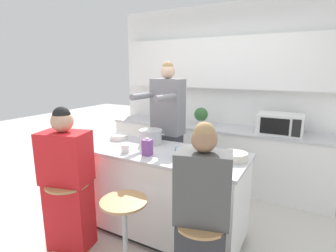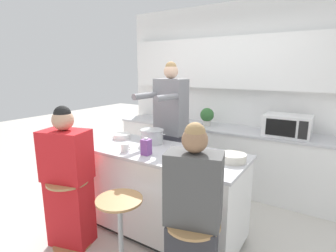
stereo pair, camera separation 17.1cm
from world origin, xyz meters
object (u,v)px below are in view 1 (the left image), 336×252
at_px(person_seated_near, 202,227).
at_px(fruit_bowl, 119,137).
at_px(bar_stool_center, 125,233).
at_px(microwave, 280,124).
at_px(kitchen_island, 165,192).
at_px(banana_bunch, 183,149).
at_px(coffee_cup_far, 179,153).
at_px(person_wrapped_blanket, 68,184).
at_px(person_cooking, 167,136).
at_px(potted_plant, 201,115).
at_px(juice_carton, 147,147).
at_px(coffee_cup_near, 125,149).
at_px(bar_stool_leftmost, 70,213).
at_px(cooking_pot, 151,137).

distance_m(person_seated_near, fruit_bowl, 1.62).
height_order(bar_stool_center, microwave, microwave).
bearing_deg(kitchen_island, banana_bunch, 28.43).
height_order(fruit_bowl, coffee_cup_far, coffee_cup_far).
bearing_deg(person_wrapped_blanket, person_cooking, 55.74).
relative_size(person_wrapped_blanket, potted_plant, 5.24).
distance_m(person_wrapped_blanket, juice_carton, 0.83).
height_order(person_seated_near, microwave, person_seated_near).
relative_size(person_seated_near, microwave, 2.51).
bearing_deg(kitchen_island, person_wrapped_blanket, -136.89).
bearing_deg(person_seated_near, person_wrapped_blanket, 164.61).
relative_size(kitchen_island, bar_stool_center, 2.42).
bearing_deg(person_seated_near, coffee_cup_far, 114.17).
bearing_deg(fruit_bowl, potted_plant, 69.61).
bearing_deg(coffee_cup_near, fruit_bowl, 135.62).
bearing_deg(microwave, coffee_cup_near, -126.65).
height_order(person_seated_near, potted_plant, person_seated_near).
bearing_deg(coffee_cup_far, bar_stool_leftmost, -147.57).
distance_m(person_wrapped_blanket, person_seated_near, 1.36).
bearing_deg(bar_stool_leftmost, bar_stool_center, -0.12).
height_order(kitchen_island, person_seated_near, person_seated_near).
height_order(fruit_bowl, coffee_cup_near, coffee_cup_near).
bearing_deg(bar_stool_leftmost, fruit_bowl, 92.80).
distance_m(bar_stool_leftmost, banana_bunch, 1.26).
distance_m(cooking_pot, microwave, 1.77).
xyz_separation_m(bar_stool_center, fruit_bowl, (-0.71, 0.83, 0.56)).
distance_m(bar_stool_leftmost, person_wrapped_blanket, 0.28).
bearing_deg(person_cooking, coffee_cup_near, -89.78).
bearing_deg(kitchen_island, bar_stool_leftmost, -134.71).
distance_m(bar_stool_center, potted_plant, 2.28).
bearing_deg(potted_plant, bar_stool_leftmost, -101.98).
distance_m(coffee_cup_far, microwave, 1.73).
height_order(cooking_pot, fruit_bowl, cooking_pot).
bearing_deg(juice_carton, potted_plant, 94.04).
xyz_separation_m(bar_stool_leftmost, person_cooking, (0.39, 1.24, 0.52)).
bearing_deg(coffee_cup_far, juice_carton, -166.13).
distance_m(bar_stool_center, banana_bunch, 0.96).
xyz_separation_m(person_cooking, person_seated_near, (0.95, -1.22, -0.27)).
xyz_separation_m(person_seated_near, juice_carton, (-0.75, 0.46, 0.36)).
distance_m(bar_stool_center, fruit_bowl, 1.22).
distance_m(bar_stool_leftmost, potted_plant, 2.32).
height_order(cooking_pot, coffee_cup_far, cooking_pot).
relative_size(cooking_pot, coffee_cup_far, 2.89).
relative_size(kitchen_island, person_cooking, 0.91).
bearing_deg(juice_carton, bar_stool_leftmost, -139.93).
distance_m(person_seated_near, microwave, 2.17).
bearing_deg(kitchen_island, fruit_bowl, 167.92).
bearing_deg(person_cooking, potted_plant, 89.43).
height_order(person_cooking, juice_carton, person_cooking).
relative_size(kitchen_island, coffee_cup_near, 15.13).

